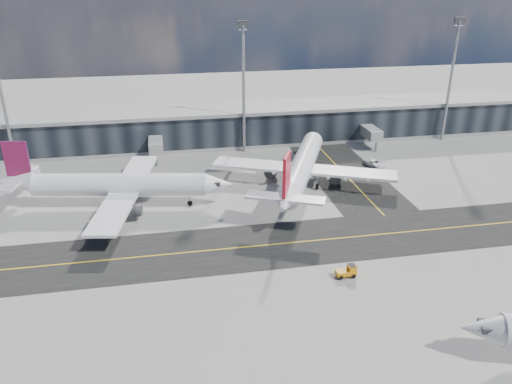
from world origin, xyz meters
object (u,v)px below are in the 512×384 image
baggage_tug (348,271)px  service_van (374,163)px  airliner_af (116,185)px  airliner_redtail (302,167)px

baggage_tug → service_van: (20.44, 39.18, -0.12)m
airliner_af → baggage_tug: airliner_af is taller
baggage_tug → service_van: baggage_tug is taller
service_van → airliner_af: bearing=171.3°
airliner_af → airliner_redtail: 34.26m
service_van → baggage_tug: bearing=-137.1°
airliner_redtail → baggage_tug: airliner_redtail is taller
airliner_redtail → service_van: airliner_redtail is taller
airliner_redtail → service_van: (18.34, 7.82, -3.38)m
baggage_tug → airliner_af: bearing=-133.8°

